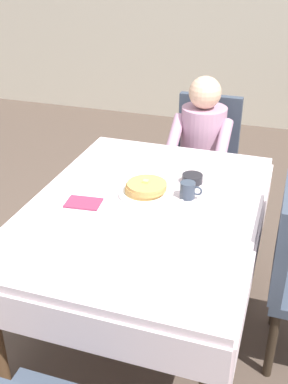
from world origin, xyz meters
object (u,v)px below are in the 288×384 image
at_px(breakfast_stack, 146,187).
at_px(cup_coffee, 188,190).
at_px(dining_table_main, 145,220).
at_px(fork_left_of_plate, 110,190).
at_px(syrup_pitcher, 102,171).
at_px(bowl_butter, 192,179).
at_px(spoon_near_edge, 130,225).
at_px(chair_diner, 205,154).
at_px(plate_breakfast, 146,193).
at_px(diner_person, 201,144).
at_px(knife_right_of_plate, 181,201).

relative_size(breakfast_stack, cup_coffee, 1.89).
bearing_deg(breakfast_stack, dining_table_main, -75.07).
xyz_separation_m(breakfast_stack, fork_left_of_plate, (-0.19, -0.01, -0.04)).
height_order(dining_table_main, syrup_pitcher, syrup_pitcher).
height_order(dining_table_main, bowl_butter, bowl_butter).
height_order(syrup_pitcher, spoon_near_edge, syrup_pitcher).
bearing_deg(spoon_near_edge, syrup_pitcher, 126.99).
bearing_deg(syrup_pitcher, breakfast_stack, -22.60).
bearing_deg(syrup_pitcher, cup_coffee, -9.45).
relative_size(chair_diner, plate_breakfast, 3.32).
distance_m(syrup_pitcher, fork_left_of_plate, 0.17).
xyz_separation_m(breakfast_stack, syrup_pitcher, (-0.29, 0.12, -0.00)).
bearing_deg(bowl_butter, dining_table_main, -119.37).
relative_size(breakfast_stack, spoon_near_edge, 1.42).
relative_size(dining_table_main, bowl_butter, 13.85).
bearing_deg(plate_breakfast, breakfast_stack, -87.60).
bearing_deg(diner_person, spoon_near_edge, 86.40).
bearing_deg(bowl_butter, cup_coffee, -84.57).
bearing_deg(dining_table_main, knife_right_of_plate, 24.94).
relative_size(diner_person, breakfast_stack, 5.24).
height_order(breakfast_stack, fork_left_of_plate, breakfast_stack).
bearing_deg(plate_breakfast, chair_diner, 84.85).
xyz_separation_m(bowl_butter, fork_left_of_plate, (-0.38, -0.22, -0.02)).
bearing_deg(plate_breakfast, knife_right_of_plate, -6.01).
relative_size(breakfast_stack, fork_left_of_plate, 1.19).
relative_size(syrup_pitcher, fork_left_of_plate, 0.44).
bearing_deg(chair_diner, spoon_near_edge, 86.81).
xyz_separation_m(chair_diner, spoon_near_edge, (-0.08, -1.37, 0.21)).
distance_m(cup_coffee, fork_left_of_plate, 0.41).
relative_size(chair_diner, diner_person, 0.83).
xyz_separation_m(cup_coffee, knife_right_of_plate, (-0.02, -0.05, -0.04)).
height_order(plate_breakfast, knife_right_of_plate, plate_breakfast).
height_order(chair_diner, syrup_pitcher, chair_diner).
bearing_deg(syrup_pitcher, dining_table_main, -34.19).
xyz_separation_m(breakfast_stack, bowl_butter, (0.19, 0.21, -0.02)).
relative_size(breakfast_stack, bowl_butter, 1.94).
height_order(fork_left_of_plate, knife_right_of_plate, same).
distance_m(syrup_pitcher, spoon_near_edge, 0.52).
distance_m(fork_left_of_plate, knife_right_of_plate, 0.38).
relative_size(chair_diner, cup_coffee, 8.23).
bearing_deg(fork_left_of_plate, bowl_butter, -65.41).
bearing_deg(syrup_pitcher, fork_left_of_plate, -54.50).
distance_m(diner_person, knife_right_of_plate, 0.94).
distance_m(dining_table_main, diner_person, 1.02).
relative_size(cup_coffee, knife_right_of_plate, 0.57).
relative_size(diner_person, syrup_pitcher, 14.00).
relative_size(cup_coffee, syrup_pitcher, 1.41).
height_order(bowl_butter, fork_left_of_plate, bowl_butter).
height_order(bowl_butter, knife_right_of_plate, bowl_butter).
bearing_deg(breakfast_stack, spoon_near_edge, -86.16).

